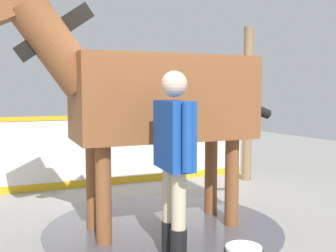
# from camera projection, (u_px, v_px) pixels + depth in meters

# --- Properties ---
(ground_plane) EXTENTS (16.00, 16.00, 0.02)m
(ground_plane) POSITION_uv_depth(u_px,v_px,m) (174.00, 218.00, 4.97)
(ground_plane) COLOR gray
(wet_patch) EXTENTS (2.69, 2.69, 0.00)m
(wet_patch) POSITION_uv_depth(u_px,v_px,m) (163.00, 226.00, 4.63)
(wet_patch) COLOR #4C4C54
(wet_patch) RESTS_ON ground
(barrier_wall) EXTENTS (0.68, 4.80, 1.15)m
(barrier_wall) POSITION_uv_depth(u_px,v_px,m) (113.00, 152.00, 6.65)
(barrier_wall) COLOR white
(barrier_wall) RESTS_ON ground
(roof_post_far) EXTENTS (0.16, 0.16, 2.62)m
(roof_post_far) POSITION_uv_depth(u_px,v_px,m) (248.00, 105.00, 6.90)
(roof_post_far) COLOR olive
(roof_post_far) RESTS_ON ground
(horse) EXTENTS (1.15, 3.40, 2.67)m
(horse) POSITION_uv_depth(u_px,v_px,m) (151.00, 96.00, 4.45)
(horse) COLOR brown
(horse) RESTS_ON ground
(handler) EXTENTS (0.68, 0.29, 1.73)m
(handler) POSITION_uv_depth(u_px,v_px,m) (174.00, 153.00, 3.60)
(handler) COLOR black
(handler) RESTS_ON ground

